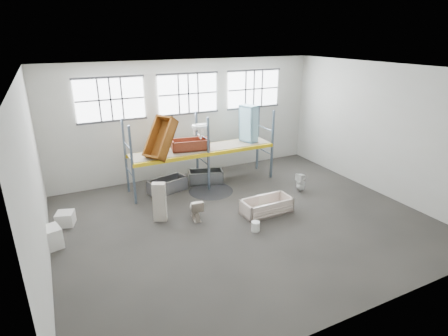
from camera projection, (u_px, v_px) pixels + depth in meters
floor at (243, 221)px, 12.28m from camera, size 12.00×10.00×0.10m
ceiling at (247, 68)px, 10.49m from camera, size 12.00×10.00×0.10m
wall_back at (188, 119)px, 15.63m from camera, size 12.00×0.10×5.00m
wall_front at (369, 220)px, 7.14m from camera, size 12.00×0.10×5.00m
wall_left at (32, 183)px, 8.89m from camera, size 0.10×10.00×5.00m
wall_right at (381, 130)px, 13.88m from camera, size 0.10×10.00×5.00m
window_left at (110, 99)px, 13.83m from camera, size 2.60×0.04×1.60m
window_mid at (188, 94)px, 15.15m from camera, size 2.60×0.04×1.60m
window_right at (254, 89)px, 16.47m from camera, size 2.60×0.04×1.60m
rack_upright_la at (132, 166)px, 12.94m from camera, size 0.08×0.08×3.00m
rack_upright_lb at (126, 156)px, 13.95m from camera, size 0.08×0.08×3.00m
rack_upright_ma at (208, 154)px, 14.17m from camera, size 0.08×0.08×3.00m
rack_upright_mb at (197, 146)px, 15.18m from camera, size 0.08×0.08×3.00m
rack_upright_ra at (272, 145)px, 15.41m from camera, size 0.08×0.08×3.00m
rack_upright_rb at (258, 138)px, 16.42m from camera, size 0.08×0.08×3.00m
rack_beam_front at (208, 154)px, 14.17m from camera, size 6.00×0.10×0.14m
rack_beam_back at (197, 146)px, 15.18m from camera, size 6.00×0.10×0.14m
shelf_deck at (202, 148)px, 14.65m from camera, size 5.90×1.10×0.03m
wet_patch at (211, 191)px, 14.53m from camera, size 1.80×1.80×0.00m
bathtub_beige at (267, 206)px, 12.69m from camera, size 1.81×0.87×0.53m
cistern_spare at (262, 200)px, 13.08m from camera, size 0.43×0.22×0.41m
sink_in_tub at (249, 205)px, 12.95m from camera, size 0.53×0.53×0.15m
toilet_beige at (196, 209)px, 12.23m from camera, size 0.52×0.80×0.76m
cistern_tall at (160, 202)px, 12.05m from camera, size 0.51×0.44×1.35m
toilet_white at (301, 182)px, 14.38m from camera, size 0.42×0.41×0.77m
steel_tub_left at (167, 185)px, 14.39m from camera, size 1.65×1.07×0.56m
steel_tub_right at (206, 176)px, 15.31m from camera, size 1.56×1.05×0.52m
rust_tub_flat at (190, 144)px, 14.35m from camera, size 1.58×0.96×0.42m
rust_tub_tilted at (161, 138)px, 13.48m from camera, size 1.55×1.39×1.64m
sink_on_shelf at (201, 138)px, 14.20m from camera, size 0.70×0.55×0.60m
blue_tub_upright at (249, 124)px, 15.24m from camera, size 0.70×0.85×1.57m
bucket at (256, 226)px, 11.54m from camera, size 0.36×0.36×0.32m
carton_near at (47, 239)px, 10.56m from camera, size 0.87×0.79×0.63m
carton_far at (65, 219)px, 11.90m from camera, size 0.68×0.68×0.45m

